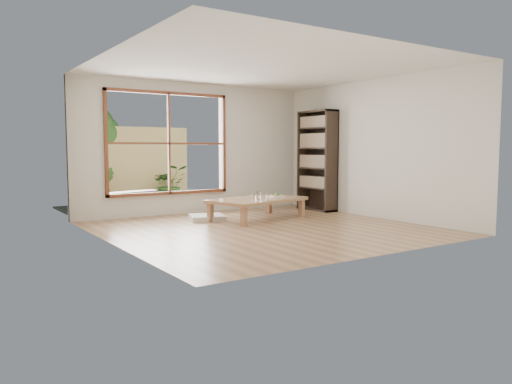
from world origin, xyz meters
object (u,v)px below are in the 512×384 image
at_px(garden_bench, 131,194).
at_px(food_tray, 276,196).
at_px(low_table, 258,201).
at_px(bookshelf, 317,161).

bearing_deg(garden_bench, food_tray, -69.17).
bearing_deg(low_table, bookshelf, 0.23).
xyz_separation_m(food_tray, garden_bench, (-1.95, 2.51, -0.06)).
bearing_deg(bookshelf, food_tray, -162.07).
bearing_deg(bookshelf, low_table, -165.44).
relative_size(bookshelf, garden_bench, 1.68).
bearing_deg(food_tray, low_table, 179.40).
relative_size(bookshelf, food_tray, 7.35).
distance_m(low_table, bookshelf, 2.01).
bearing_deg(food_tray, bookshelf, 14.15).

